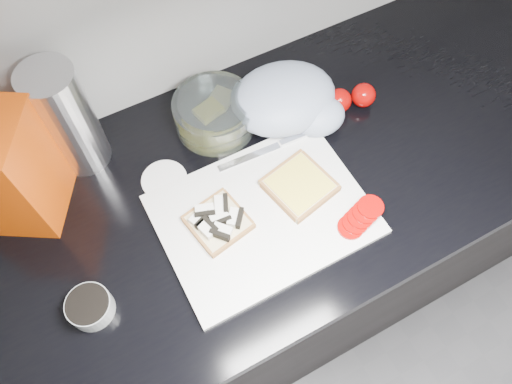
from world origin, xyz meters
The scene contains 14 objects.
base_cabinet centered at (0.00, 1.20, 0.43)m, with size 3.50×0.60×0.86m, color black.
countertop centered at (0.00, 1.20, 0.88)m, with size 3.50×0.64×0.04m, color black.
cutting_board centered at (0.05, 1.12, 0.91)m, with size 0.40×0.30×0.01m, color white.
bread_left centered at (-0.04, 1.14, 0.92)m, with size 0.13×0.13×0.03m.
bread_right centered at (0.14, 1.14, 0.92)m, with size 0.15×0.15×0.02m.
tomato_slices centered at (0.20, 1.02, 0.92)m, with size 0.12×0.08×0.02m.
knife centered at (0.14, 1.24, 0.92)m, with size 0.21×0.02×0.01m.
seed_tub centered at (-0.31, 1.10, 0.92)m, with size 0.08×0.08×0.04m.
tub_lid centered at (-0.09, 1.29, 0.90)m, with size 0.09×0.09×0.01m, color white.
glass_bowl centered at (0.06, 1.37, 0.94)m, with size 0.17×0.17×0.07m.
bread_bag centered at (-0.35, 1.37, 1.03)m, with size 0.16×0.15×0.25m, color red.
steel_canister centered at (-0.22, 1.42, 1.02)m, with size 0.10×0.10×0.25m, color silver.
grocery_bag centered at (0.21, 1.31, 0.95)m, with size 0.25×0.22×0.10m.
whole_tomatoes centered at (0.35, 1.27, 0.93)m, with size 0.11×0.07×0.05m.
Camera 1 is at (-0.17, 0.75, 1.79)m, focal length 35.00 mm.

